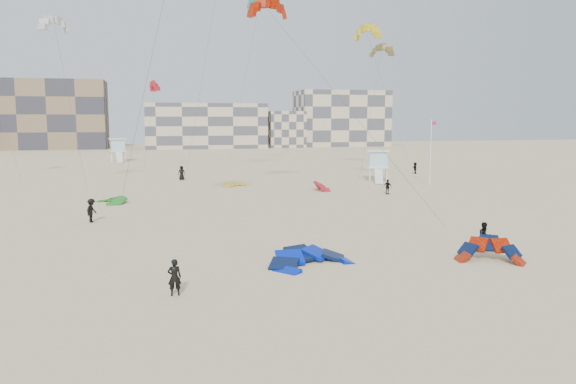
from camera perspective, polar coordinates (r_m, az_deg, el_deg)
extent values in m
plane|color=#D1B48C|center=(27.33, -4.09, -9.14)|extent=(320.00, 320.00, 0.00)
imported|color=black|center=(25.58, -11.46, -8.49)|extent=(0.61, 0.41, 1.66)
imported|color=black|center=(35.18, 19.34, -4.33)|extent=(0.85, 0.67, 1.75)
imported|color=black|center=(45.03, -19.34, -1.79)|extent=(1.09, 1.35, 1.81)
imported|color=black|center=(59.36, 10.10, 0.52)|extent=(0.88, 0.96, 1.57)
imported|color=black|center=(73.43, -10.76, 1.91)|extent=(0.98, 0.72, 1.85)
imported|color=black|center=(82.87, 12.79, 2.40)|extent=(0.81, 1.60, 1.65)
cylinder|color=#3F3F3F|center=(43.80, -14.15, 11.00)|extent=(4.76, 2.74, 19.39)
cylinder|color=#3F3F3F|center=(46.61, 4.97, 9.90)|extent=(6.22, 25.43, 17.68)
cylinder|color=#3F3F3F|center=(61.79, -21.27, 8.34)|extent=(3.43, 8.04, 16.67)
cylinder|color=#3F3F3F|center=(70.89, -8.32, 13.58)|extent=(4.93, 6.15, 29.00)
cylinder|color=#3F3F3F|center=(64.95, 8.39, 7.81)|extent=(4.41, 4.83, 14.66)
cylinder|color=#3F3F3F|center=(84.06, 10.16, 9.18)|extent=(5.98, 2.77, 19.12)
cylinder|color=#3F3F3F|center=(76.63, -27.12, 6.76)|extent=(5.71, 9.34, 14.00)
cylinder|color=#3F3F3F|center=(86.65, -4.47, 11.00)|extent=(5.64, 4.48, 24.51)
cylinder|color=#3F3F3F|center=(85.66, -13.88, 6.56)|extent=(1.85, 7.82, 11.70)
cube|color=white|center=(71.77, 9.14, 2.52)|extent=(3.44, 3.44, 0.13)
cube|color=#A7D7E4|center=(71.69, 9.15, 3.34)|extent=(2.83, 2.83, 1.91)
cube|color=white|center=(71.63, 9.17, 4.16)|extent=(3.56, 3.56, 0.15)
cube|color=white|center=(69.49, 9.94, 1.58)|extent=(1.84, 2.88, 1.59)
cube|color=white|center=(108.51, -16.89, 4.00)|extent=(3.29, 3.29, 0.15)
cube|color=#A7D7E4|center=(108.46, -16.91, 4.60)|extent=(2.70, 2.70, 2.09)
cube|color=white|center=(108.41, -16.94, 5.19)|extent=(3.40, 3.40, 0.17)
cube|color=white|center=(105.75, -16.96, 3.37)|extent=(1.42, 3.08, 1.73)
cylinder|color=white|center=(68.03, 14.28, 3.91)|extent=(0.10, 0.10, 7.82)
cube|color=#C41A46|center=(68.06, 14.60, 6.79)|extent=(0.59, 0.02, 0.39)
cube|color=#82694E|center=(161.91, -22.93, 7.25)|extent=(28.00, 14.00, 18.00)
cube|color=beige|center=(156.51, -8.41, 6.66)|extent=(32.00, 16.00, 12.00)
cube|color=beige|center=(166.92, 5.43, 7.44)|extent=(26.00, 14.00, 16.00)
cube|color=beige|center=(158.09, -0.33, 6.39)|extent=(10.00, 10.00, 10.00)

